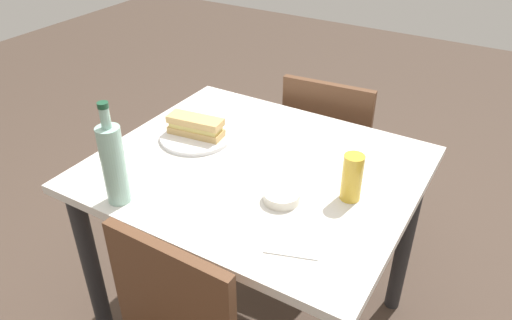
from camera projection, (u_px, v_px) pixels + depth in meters
dining_table at (256, 196)px, 1.67m from camera, size 1.02×0.88×0.77m
chair_far at (330, 151)px, 2.21m from camera, size 0.43×0.43×0.86m
plate_near at (196, 136)px, 1.75m from camera, size 0.26×0.26×0.01m
baguette_sandwich_near at (196, 126)px, 1.73m from camera, size 0.21×0.10×0.07m
knife_near at (201, 126)px, 1.79m from camera, size 0.18×0.05×0.01m
water_bottle at (114, 163)px, 1.38m from camera, size 0.07×0.07×0.32m
beer_glass at (352, 178)px, 1.41m from camera, size 0.06×0.06×0.15m
olive_bowl at (282, 197)px, 1.43m from camera, size 0.11×0.11×0.03m
paper_napkin at (294, 238)px, 1.30m from camera, size 0.18×0.18×0.00m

